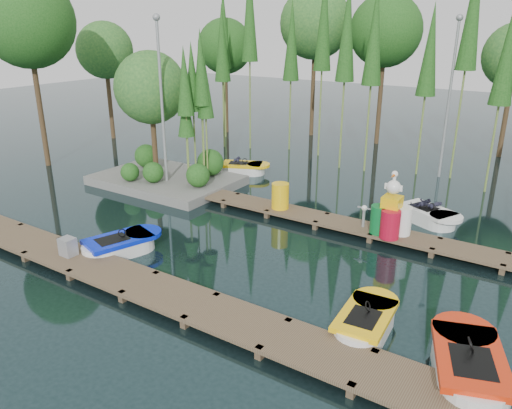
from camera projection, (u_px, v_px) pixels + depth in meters
The scene contains 16 objects.
ground_plane at pixel (236, 236), 17.16m from camera, with size 90.00×90.00×0.00m, color #1B3033.
near_dock at pixel (140, 284), 13.55m from camera, with size 18.00×1.50×0.50m.
far_dock at pixel (297, 214), 18.52m from camera, with size 15.00×1.20×0.50m.
island at pixel (162, 112), 21.90m from camera, with size 6.20×4.20×6.75m.
tree_screen at pixel (326, 39), 24.41m from camera, with size 34.42×18.53×10.31m.
lamp_island at pixel (161, 91), 20.49m from camera, with size 0.30×0.30×7.25m.
lamp_rear at pixel (451, 85), 22.25m from camera, with size 0.30×0.30×7.25m.
boat_blue at pixel (121, 246), 15.80m from camera, with size 1.93×2.85×0.88m.
boat_red at pixel (468, 367), 10.21m from camera, with size 2.24×3.24×1.00m.
boat_yellow_near at pixel (366, 322), 11.80m from camera, with size 1.29×2.54×0.83m.
boat_yellow_far at pixel (243, 168), 24.15m from camera, with size 2.68×2.01×1.22m.
boat_white_far at pixel (428, 215), 18.24m from camera, with size 2.76×2.13×1.19m.
utility_cabinet at pixel (68, 247), 14.98m from camera, with size 0.45×0.38×0.55m, color gray.
yellow_barrel at pixel (280, 196), 18.71m from camera, with size 0.65×0.65×0.97m, color yellow.
drum_cluster at pixel (391, 217), 16.31m from camera, with size 1.26×1.16×2.18m.
seagull_post at pixel (364, 212), 16.98m from camera, with size 0.49×0.26×0.78m.
Camera 1 is at (9.24, -12.76, 6.93)m, focal length 35.00 mm.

